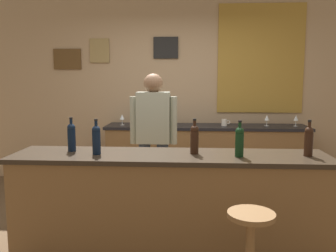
{
  "coord_description": "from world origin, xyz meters",
  "views": [
    {
      "loc": [
        0.18,
        -3.41,
        1.57
      ],
      "look_at": [
        -0.07,
        0.45,
        1.05
      ],
      "focal_mm": 38.16,
      "sensor_mm": 36.0,
      "label": 1
    }
  ],
  "objects_px": {
    "wine_glass_b": "(150,118)",
    "wine_bottle_b": "(96,139)",
    "wine_bottle_a": "(72,136)",
    "wine_bottle_d": "(239,141)",
    "wine_glass_a": "(122,117)",
    "wine_glass_d": "(267,118)",
    "wine_glass_e": "(296,118)",
    "bartender": "(154,136)",
    "wine_bottle_c": "(194,138)",
    "wine_bottle_e": "(309,140)",
    "bar_stool": "(250,244)",
    "wine_glass_c": "(174,117)",
    "coffee_mug": "(224,122)"
  },
  "relations": [
    {
      "from": "coffee_mug",
      "to": "wine_glass_e",
      "type": "bearing_deg",
      "value": 1.07
    },
    {
      "from": "wine_glass_e",
      "to": "wine_glass_d",
      "type": "bearing_deg",
      "value": 178.7
    },
    {
      "from": "wine_bottle_a",
      "to": "bartender",
      "type": "bearing_deg",
      "value": 50.12
    },
    {
      "from": "wine_bottle_c",
      "to": "wine_glass_a",
      "type": "relative_size",
      "value": 1.97
    },
    {
      "from": "wine_glass_a",
      "to": "coffee_mug",
      "type": "xyz_separation_m",
      "value": [
        1.46,
        0.01,
        -0.06
      ]
    },
    {
      "from": "wine_glass_c",
      "to": "wine_glass_e",
      "type": "xyz_separation_m",
      "value": [
        1.71,
        -0.02,
        0.0
      ]
    },
    {
      "from": "wine_bottle_a",
      "to": "wine_glass_a",
      "type": "distance_m",
      "value": 1.95
    },
    {
      "from": "bar_stool",
      "to": "wine_glass_a",
      "type": "bearing_deg",
      "value": 117.08
    },
    {
      "from": "wine_glass_e",
      "to": "coffee_mug",
      "type": "xyz_separation_m",
      "value": [
        -0.99,
        -0.02,
        -0.06
      ]
    },
    {
      "from": "wine_bottle_a",
      "to": "wine_bottle_c",
      "type": "bearing_deg",
      "value": -2.32
    },
    {
      "from": "wine_bottle_d",
      "to": "wine_bottle_e",
      "type": "height_order",
      "value": "same"
    },
    {
      "from": "wine_bottle_b",
      "to": "coffee_mug",
      "type": "relative_size",
      "value": 2.45
    },
    {
      "from": "bar_stool",
      "to": "wine_bottle_a",
      "type": "relative_size",
      "value": 2.22
    },
    {
      "from": "wine_bottle_e",
      "to": "wine_glass_b",
      "type": "xyz_separation_m",
      "value": [
        -1.56,
        1.99,
        -0.05
      ]
    },
    {
      "from": "wine_glass_b",
      "to": "wine_bottle_b",
      "type": "bearing_deg",
      "value": -96.55
    },
    {
      "from": "wine_glass_c",
      "to": "wine_bottle_a",
      "type": "bearing_deg",
      "value": -112.35
    },
    {
      "from": "wine_glass_b",
      "to": "wine_glass_c",
      "type": "distance_m",
      "value": 0.34
    },
    {
      "from": "bartender",
      "to": "wine_bottle_a",
      "type": "relative_size",
      "value": 5.29
    },
    {
      "from": "wine_bottle_c",
      "to": "wine_bottle_e",
      "type": "height_order",
      "value": "same"
    },
    {
      "from": "wine_glass_e",
      "to": "wine_glass_a",
      "type": "bearing_deg",
      "value": -179.4
    },
    {
      "from": "wine_bottle_a",
      "to": "wine_bottle_d",
      "type": "height_order",
      "value": "same"
    },
    {
      "from": "wine_glass_d",
      "to": "wine_bottle_b",
      "type": "bearing_deg",
      "value": -131.7
    },
    {
      "from": "bartender",
      "to": "wine_glass_d",
      "type": "relative_size",
      "value": 10.45
    },
    {
      "from": "wine_bottle_e",
      "to": "wine_glass_d",
      "type": "xyz_separation_m",
      "value": [
        0.09,
        2.07,
        -0.05
      ]
    },
    {
      "from": "wine_bottle_d",
      "to": "wine_glass_b",
      "type": "distance_m",
      "value": 2.27
    },
    {
      "from": "wine_bottle_a",
      "to": "wine_bottle_c",
      "type": "xyz_separation_m",
      "value": [
        1.1,
        -0.04,
        0.0
      ]
    },
    {
      "from": "bar_stool",
      "to": "wine_glass_c",
      "type": "distance_m",
      "value": 2.9
    },
    {
      "from": "wine_bottle_c",
      "to": "wine_bottle_e",
      "type": "relative_size",
      "value": 1.0
    },
    {
      "from": "wine_glass_a",
      "to": "wine_glass_d",
      "type": "height_order",
      "value": "same"
    },
    {
      "from": "wine_glass_e",
      "to": "bartender",
      "type": "bearing_deg",
      "value": -147.54
    },
    {
      "from": "wine_bottle_b",
      "to": "wine_bottle_c",
      "type": "height_order",
      "value": "same"
    },
    {
      "from": "bar_stool",
      "to": "coffee_mug",
      "type": "height_order",
      "value": "coffee_mug"
    },
    {
      "from": "wine_bottle_e",
      "to": "wine_glass_b",
      "type": "relative_size",
      "value": 1.97
    },
    {
      "from": "bartender",
      "to": "wine_glass_c",
      "type": "bearing_deg",
      "value": 82.2
    },
    {
      "from": "wine_bottle_a",
      "to": "wine_bottle_e",
      "type": "distance_m",
      "value": 2.05
    },
    {
      "from": "wine_bottle_a",
      "to": "wine_glass_c",
      "type": "distance_m",
      "value": 2.16
    },
    {
      "from": "wine_glass_d",
      "to": "wine_glass_e",
      "type": "bearing_deg",
      "value": -1.3
    },
    {
      "from": "wine_bottle_e",
      "to": "wine_glass_c",
      "type": "bearing_deg",
      "value": 120.64
    },
    {
      "from": "wine_glass_b",
      "to": "wine_glass_d",
      "type": "distance_m",
      "value": 1.65
    },
    {
      "from": "wine_glass_c",
      "to": "wine_bottle_c",
      "type": "bearing_deg",
      "value": -82.3
    },
    {
      "from": "wine_glass_c",
      "to": "wine_glass_e",
      "type": "relative_size",
      "value": 1.0
    },
    {
      "from": "wine_bottle_a",
      "to": "wine_glass_c",
      "type": "xyz_separation_m",
      "value": [
        0.82,
        2.0,
        -0.05
      ]
    },
    {
      "from": "bar_stool",
      "to": "wine_glass_e",
      "type": "xyz_separation_m",
      "value": [
        1.06,
        2.75,
        0.55
      ]
    },
    {
      "from": "wine_bottle_b",
      "to": "wine_bottle_d",
      "type": "bearing_deg",
      "value": -1.0
    },
    {
      "from": "wine_bottle_b",
      "to": "wine_bottle_c",
      "type": "relative_size",
      "value": 1.0
    },
    {
      "from": "wine_glass_b",
      "to": "wine_glass_d",
      "type": "xyz_separation_m",
      "value": [
        1.65,
        0.08,
        0.0
      ]
    },
    {
      "from": "wine_glass_a",
      "to": "wine_glass_e",
      "type": "bearing_deg",
      "value": 0.6
    },
    {
      "from": "wine_bottle_b",
      "to": "wine_glass_a",
      "type": "relative_size",
      "value": 1.97
    },
    {
      "from": "wine_bottle_a",
      "to": "wine_glass_a",
      "type": "bearing_deg",
      "value": 87.71
    },
    {
      "from": "bar_stool",
      "to": "wine_glass_d",
      "type": "bearing_deg",
      "value": 76.48
    }
  ]
}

